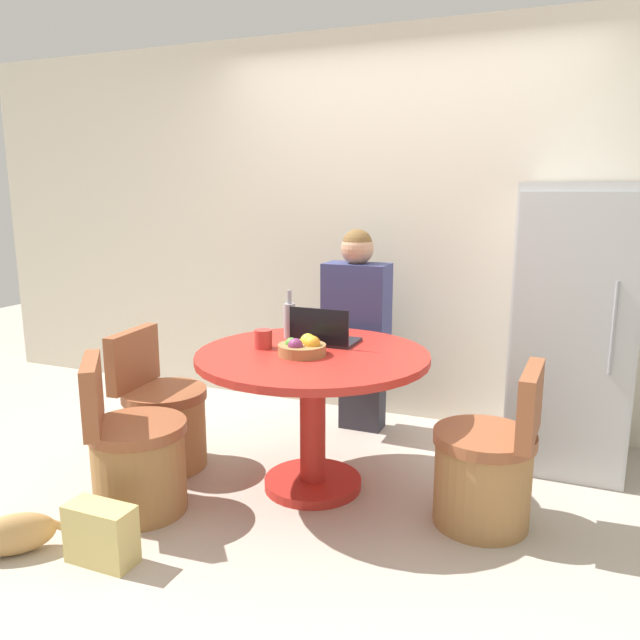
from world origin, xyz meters
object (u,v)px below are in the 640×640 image
object	(u,v)px
chair_left_side	(163,421)
person_seated	(359,324)
refrigerator	(573,327)
handbag	(101,534)
chair_right_side	(487,471)
bottle	(289,320)
cat	(11,534)
dining_table	(313,387)
laptop	(324,336)
chair_near_left_corner	(135,460)
fruit_bowl	(303,348)

from	to	relation	value
chair_left_side	person_seated	world-z (taller)	person_seated
refrigerator	handbag	size ratio (longest dim) A/B	5.34
chair_right_side	bottle	xyz separation A→B (m)	(-1.14, 0.27, 0.58)
refrigerator	chair_right_side	bearing A→B (deg)	-109.19
chair_left_side	person_seated	bearing A→B (deg)	-48.74
chair_right_side	handbag	size ratio (longest dim) A/B	2.62
bottle	cat	xyz separation A→B (m)	(-0.72, -1.32, -0.76)
chair_right_side	chair_left_side	distance (m)	1.80
chair_left_side	refrigerator	bearing A→B (deg)	-70.39
dining_table	person_seated	xyz separation A→B (m)	(-0.04, 0.82, 0.16)
bottle	laptop	bearing A→B (deg)	-11.63
laptop	bottle	bearing A→B (deg)	-11.63
chair_near_left_corner	bottle	distance (m)	1.09
chair_right_side	fruit_bowl	distance (m)	1.06
bottle	cat	bearing A→B (deg)	-118.51
chair_right_side	fruit_bowl	xyz separation A→B (m)	(-0.93, -0.04, 0.52)
dining_table	person_seated	world-z (taller)	person_seated
refrigerator	cat	world-z (taller)	refrigerator
refrigerator	laptop	size ratio (longest dim) A/B	4.78
chair_left_side	handbag	distance (m)	0.97
chair_near_left_corner	chair_left_side	world-z (taller)	same
fruit_bowl	chair_near_left_corner	bearing A→B (deg)	-143.76
fruit_bowl	person_seated	bearing A→B (deg)	90.71
laptop	fruit_bowl	world-z (taller)	laptop
refrigerator	person_seated	bearing A→B (deg)	-176.81
bottle	person_seated	bearing A→B (deg)	70.56
dining_table	chair_left_side	xyz separation A→B (m)	(-0.90, -0.08, -0.29)
chair_left_side	chair_right_side	bearing A→B (deg)	-93.36
laptop	bottle	distance (m)	0.24
dining_table	cat	xyz separation A→B (m)	(-0.96, -1.09, -0.47)
chair_near_left_corner	laptop	distance (m)	1.15
chair_right_side	laptop	bearing A→B (deg)	-101.68
dining_table	chair_near_left_corner	distance (m)	0.95
refrigerator	handbag	world-z (taller)	refrigerator
refrigerator	chair_left_side	bearing A→B (deg)	-155.39
dining_table	laptop	xyz separation A→B (m)	(-0.01, 0.19, 0.23)
bottle	handbag	distance (m)	1.45
chair_near_left_corner	laptop	world-z (taller)	laptop
chair_near_left_corner	refrigerator	bearing A→B (deg)	-91.63
dining_table	person_seated	size ratio (longest dim) A/B	0.90
chair_left_side	bottle	size ratio (longest dim) A/B	2.89
chair_near_left_corner	cat	xyz separation A→B (m)	(-0.26, -0.52, -0.17)
bottle	fruit_bowl	bearing A→B (deg)	-54.55
chair_right_side	chair_left_side	xyz separation A→B (m)	(-1.80, -0.05, 0.00)
refrigerator	cat	size ratio (longest dim) A/B	4.49
chair_left_side	bottle	distance (m)	0.93
chair_left_side	dining_table	bearing A→B (deg)	-90.00
refrigerator	bottle	distance (m)	1.61
chair_left_side	fruit_bowl	xyz separation A→B (m)	(0.87, 0.01, 0.52)
person_seated	bottle	bearing A→B (deg)	70.56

